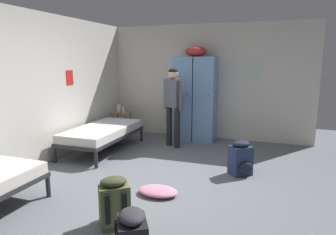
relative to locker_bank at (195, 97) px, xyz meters
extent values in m
plane|color=slate|center=(0.20, -2.71, -0.97)|extent=(9.56, 9.56, 0.00)
cube|color=beige|center=(0.20, 0.31, 0.32)|extent=(4.63, 0.06, 2.57)
cube|color=beige|center=(-2.08, -2.71, 0.32)|extent=(0.06, 5.97, 2.57)
cube|color=#B7CCBC|center=(1.12, 0.28, 0.58)|extent=(0.55, 0.01, 0.40)
cube|color=red|center=(-2.05, -1.66, 0.48)|extent=(0.01, 0.20, 0.28)
cube|color=#6B93C6|center=(-0.23, 0.00, -0.04)|extent=(0.44, 0.52, 1.85)
cylinder|color=black|center=(-0.11, -0.27, 0.08)|extent=(0.02, 0.03, 0.02)
cube|color=#6B93C6|center=(0.23, 0.00, -0.04)|extent=(0.44, 0.52, 1.85)
cylinder|color=black|center=(0.35, -0.27, 0.08)|extent=(0.02, 0.03, 0.02)
ellipsoid|color=red|center=(0.00, 0.00, 0.99)|extent=(0.48, 0.36, 0.22)
cylinder|color=#99704C|center=(-1.92, -0.32, -0.69)|extent=(0.03, 0.03, 0.55)
cylinder|color=#99704C|center=(-1.57, -0.32, -0.69)|extent=(0.03, 0.03, 0.55)
cylinder|color=#99704C|center=(-1.92, -0.05, -0.69)|extent=(0.03, 0.03, 0.55)
cylinder|color=#99704C|center=(-1.57, -0.05, -0.69)|extent=(0.03, 0.03, 0.55)
cube|color=#99704C|center=(-1.75, -0.18, -0.78)|extent=(0.38, 0.30, 0.02)
cube|color=#99704C|center=(-1.75, -0.18, -0.41)|extent=(0.38, 0.30, 0.02)
cylinder|color=#28282D|center=(-1.92, -3.52, -0.83)|extent=(0.06, 0.06, 0.28)
cylinder|color=#28282D|center=(-1.08, -3.52, -0.83)|extent=(0.06, 0.06, 0.28)
cylinder|color=#28282D|center=(-1.92, -2.37, -0.83)|extent=(0.06, 0.06, 0.28)
cylinder|color=#28282D|center=(-1.08, -2.37, -0.83)|extent=(0.06, 0.06, 0.28)
cylinder|color=#28282D|center=(-1.92, -0.53, -0.83)|extent=(0.06, 0.06, 0.28)
cylinder|color=#28282D|center=(-1.08, -0.53, -0.83)|extent=(0.06, 0.06, 0.28)
cube|color=#28282D|center=(-1.50, -1.45, -0.66)|extent=(0.90, 1.90, 0.06)
cube|color=silver|center=(-1.50, -1.45, -0.56)|extent=(0.87, 1.84, 0.14)
cube|color=silver|center=(-1.50, -1.45, -0.48)|extent=(0.86, 1.82, 0.01)
cylinder|color=black|center=(-0.18, -0.75, -0.55)|extent=(0.12, 0.12, 0.84)
cylinder|color=black|center=(-0.38, -0.66, -0.55)|extent=(0.12, 0.12, 0.84)
cube|color=#474C56|center=(-0.28, -0.71, 0.15)|extent=(0.40, 0.33, 0.57)
cylinder|color=#474C56|center=(-0.09, -0.80, 0.11)|extent=(0.08, 0.08, 0.59)
cylinder|color=#474C56|center=(-0.48, -0.62, 0.11)|extent=(0.08, 0.08, 0.59)
sphere|color=#DBAD89|center=(-0.28, -0.71, 0.54)|extent=(0.20, 0.20, 0.20)
ellipsoid|color=black|center=(-0.28, -0.71, 0.59)|extent=(0.19, 0.19, 0.11)
cylinder|color=silver|center=(-1.83, -0.16, -0.31)|extent=(0.07, 0.07, 0.18)
cylinder|color=#2666B2|center=(-1.83, -0.16, -0.20)|extent=(0.04, 0.04, 0.04)
cylinder|color=beige|center=(-1.68, -0.22, -0.33)|extent=(0.05, 0.05, 0.14)
cylinder|color=black|center=(-1.68, -0.22, -0.25)|extent=(0.03, 0.03, 0.03)
ellipsoid|color=#2D2D33|center=(0.60, -4.44, -0.47)|extent=(0.33, 0.36, 0.10)
cube|color=#566038|center=(0.09, -3.84, -0.74)|extent=(0.40, 0.38, 0.46)
ellipsoid|color=#383D23|center=(0.00, -3.72, -0.82)|extent=(0.24, 0.21, 0.20)
ellipsoid|color=#383D23|center=(0.09, -3.84, -0.47)|extent=(0.36, 0.35, 0.10)
cube|color=black|center=(0.24, -3.90, -0.72)|extent=(0.05, 0.05, 0.32)
cube|color=black|center=(0.10, -4.00, -0.72)|extent=(0.05, 0.05, 0.32)
cube|color=navy|center=(1.22, -1.86, -0.74)|extent=(0.40, 0.39, 0.46)
ellipsoid|color=black|center=(1.31, -1.98, -0.82)|extent=(0.24, 0.21, 0.20)
ellipsoid|color=black|center=(1.22, -1.86, -0.47)|extent=(0.36, 0.35, 0.10)
cube|color=black|center=(1.06, -1.81, -0.72)|extent=(0.05, 0.05, 0.32)
cube|color=black|center=(1.20, -1.70, -0.72)|extent=(0.05, 0.05, 0.32)
ellipsoid|color=pink|center=(0.26, -2.98, -0.92)|extent=(0.54, 0.37, 0.10)
camera|label=1|loc=(1.66, -6.56, 0.81)|focal=32.62mm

